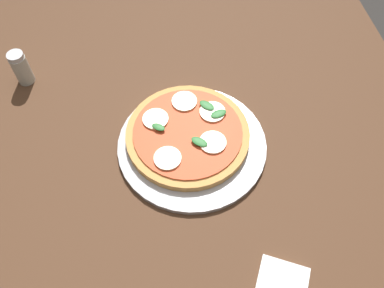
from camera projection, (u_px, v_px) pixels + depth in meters
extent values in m
plane|color=#2D2B28|center=(197.00, 244.00, 1.55)|extent=(6.00, 6.00, 0.00)
cube|color=#4C301E|center=(200.00, 137.00, 0.94)|extent=(1.57, 1.08, 0.04)
cube|color=#4C301E|center=(280.00, 35.00, 1.68)|extent=(0.07, 0.07, 0.70)
cube|color=#4C301E|center=(54.00, 60.00, 1.60)|extent=(0.07, 0.07, 0.70)
cylinder|color=#B2B2B7|center=(192.00, 145.00, 0.90)|extent=(0.33, 0.33, 0.01)
cylinder|color=tan|center=(188.00, 135.00, 0.90)|extent=(0.27, 0.27, 0.02)
cylinder|color=#CC4723|center=(188.00, 132.00, 0.89)|extent=(0.24, 0.24, 0.00)
cylinder|color=beige|center=(184.00, 101.00, 0.93)|extent=(0.06, 0.06, 0.00)
cylinder|color=beige|center=(155.00, 119.00, 0.90)|extent=(0.06, 0.06, 0.00)
cylinder|color=beige|center=(168.00, 158.00, 0.85)|extent=(0.06, 0.06, 0.00)
cylinder|color=beige|center=(213.00, 142.00, 0.87)|extent=(0.06, 0.06, 0.00)
cylinder|color=beige|center=(212.00, 112.00, 0.91)|extent=(0.06, 0.06, 0.00)
ellipsoid|color=#286B2D|center=(199.00, 142.00, 0.86)|extent=(0.04, 0.04, 0.00)
ellipsoid|color=#286B2D|center=(207.00, 105.00, 0.92)|extent=(0.04, 0.04, 0.00)
ellipsoid|color=#286B2D|center=(159.00, 129.00, 0.88)|extent=(0.03, 0.03, 0.00)
ellipsoid|color=#286B2D|center=(219.00, 114.00, 0.90)|extent=(0.03, 0.04, 0.00)
cylinder|color=#B2B7AD|center=(22.00, 70.00, 0.98)|extent=(0.04, 0.04, 0.08)
cylinder|color=silver|center=(15.00, 56.00, 0.94)|extent=(0.04, 0.04, 0.01)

